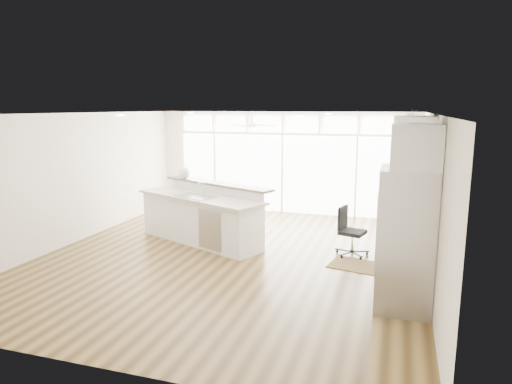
% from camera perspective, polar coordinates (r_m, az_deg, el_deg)
% --- Properties ---
extents(floor, '(7.00, 8.00, 0.02)m').
position_cam_1_polar(floor, '(8.84, -3.07, -8.10)').
color(floor, '#483216').
rests_on(floor, ground).
extents(ceiling, '(7.00, 8.00, 0.02)m').
position_cam_1_polar(ceiling, '(8.37, -3.26, 9.76)').
color(ceiling, white).
rests_on(ceiling, wall_back).
extents(wall_back, '(7.00, 0.04, 2.70)m').
position_cam_1_polar(wall_back, '(12.28, 3.43, 3.70)').
color(wall_back, white).
rests_on(wall_back, floor).
extents(wall_front, '(7.00, 0.04, 2.70)m').
position_cam_1_polar(wall_front, '(5.06, -19.43, -6.90)').
color(wall_front, white).
rests_on(wall_front, floor).
extents(wall_left, '(0.04, 8.00, 2.70)m').
position_cam_1_polar(wall_left, '(10.26, -21.80, 1.59)').
color(wall_left, white).
rests_on(wall_left, floor).
extents(wall_right, '(0.04, 8.00, 2.70)m').
position_cam_1_polar(wall_right, '(7.99, 21.06, -0.72)').
color(wall_right, white).
rests_on(wall_right, floor).
extents(glass_wall, '(5.80, 0.06, 2.08)m').
position_cam_1_polar(glass_wall, '(12.27, 3.34, 2.27)').
color(glass_wall, white).
rests_on(glass_wall, wall_back).
extents(transom_row, '(5.90, 0.06, 0.40)m').
position_cam_1_polar(transom_row, '(12.15, 3.41, 8.49)').
color(transom_row, white).
rests_on(transom_row, wall_back).
extents(desk_window, '(0.04, 0.85, 0.85)m').
position_cam_1_polar(desk_window, '(8.24, 20.76, 1.05)').
color(desk_window, white).
rests_on(desk_window, wall_right).
extents(ceiling_fan, '(1.16, 1.16, 0.32)m').
position_cam_1_polar(ceiling_fan, '(11.18, -0.54, 8.85)').
color(ceiling_fan, white).
rests_on(ceiling_fan, ceiling).
extents(recessed_lights, '(3.40, 3.00, 0.02)m').
position_cam_1_polar(recessed_lights, '(8.56, -2.77, 9.65)').
color(recessed_lights, white).
rests_on(recessed_lights, ceiling).
extents(oven_cabinet, '(0.64, 1.20, 2.50)m').
position_cam_1_polar(oven_cabinet, '(9.76, 18.49, 0.79)').
color(oven_cabinet, white).
rests_on(oven_cabinet, floor).
extents(desk_nook, '(0.72, 1.30, 0.76)m').
position_cam_1_polar(desk_nook, '(8.49, 18.01, -6.64)').
color(desk_nook, white).
rests_on(desk_nook, floor).
extents(upper_cabinets, '(0.64, 1.30, 0.64)m').
position_cam_1_polar(upper_cabinets, '(8.15, 19.08, 6.72)').
color(upper_cabinets, white).
rests_on(upper_cabinets, wall_right).
extents(refrigerator, '(0.76, 0.90, 2.00)m').
position_cam_1_polar(refrigerator, '(6.73, 18.20, -5.62)').
color(refrigerator, '#A4A5A9').
rests_on(refrigerator, floor).
extents(fridge_cabinet, '(0.64, 0.90, 0.60)m').
position_cam_1_polar(fridge_cabinet, '(6.51, 19.39, 5.43)').
color(fridge_cabinet, white).
rests_on(fridge_cabinet, wall_right).
extents(framed_photos, '(0.06, 0.22, 0.80)m').
position_cam_1_polar(framed_photos, '(8.88, 20.49, 0.72)').
color(framed_photos, black).
rests_on(framed_photos, wall_right).
extents(kitchen_island, '(3.27, 2.28, 1.22)m').
position_cam_1_polar(kitchen_island, '(9.66, -7.00, -2.72)').
color(kitchen_island, white).
rests_on(kitchen_island, floor).
extents(rug, '(1.12, 0.90, 0.01)m').
position_cam_1_polar(rug, '(8.52, 12.68, -8.96)').
color(rug, '#382612').
rests_on(rug, floor).
extents(office_chair, '(0.59, 0.56, 0.93)m').
position_cam_1_polar(office_chair, '(8.94, 11.98, -4.90)').
color(office_chair, black).
rests_on(office_chair, floor).
extents(fishbowl, '(0.32, 0.32, 0.26)m').
position_cam_1_polar(fishbowl, '(10.48, -8.95, 2.38)').
color(fishbowl, silver).
rests_on(fishbowl, kitchen_island).
extents(monitor, '(0.12, 0.52, 0.43)m').
position_cam_1_polar(monitor, '(8.34, 17.69, -2.69)').
color(monitor, black).
rests_on(monitor, desk_nook).
extents(keyboard, '(0.14, 0.30, 0.01)m').
position_cam_1_polar(keyboard, '(8.39, 16.45, -4.01)').
color(keyboard, white).
rests_on(keyboard, desk_nook).
extents(potted_plant, '(0.26, 0.29, 0.21)m').
position_cam_1_polar(potted_plant, '(9.64, 18.97, 8.75)').
color(potted_plant, '#2E5123').
rests_on(potted_plant, oven_cabinet).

